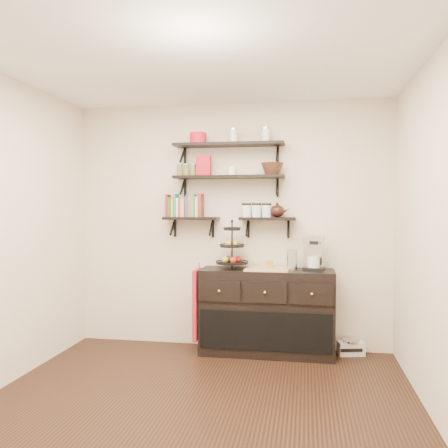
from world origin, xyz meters
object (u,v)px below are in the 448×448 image
sideboard (267,312)px  coffee_maker (314,254)px  fruit_stand (232,253)px  radio (351,348)px

sideboard → coffee_maker: (0.48, 0.02, 0.62)m
coffee_maker → sideboard: bearing=-161.9°
fruit_stand → radio: fruit_stand is taller
fruit_stand → radio: 1.60m
fruit_stand → radio: (1.25, 0.10, -0.99)m
sideboard → fruit_stand: fruit_stand is taller
sideboard → radio: bearing=7.0°
sideboard → fruit_stand: 0.72m
sideboard → coffee_maker: coffee_maker is taller
sideboard → coffee_maker: bearing=2.9°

